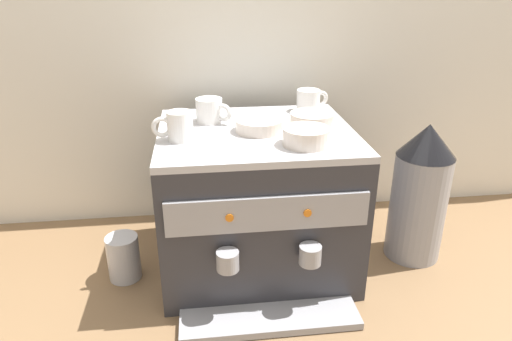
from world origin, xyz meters
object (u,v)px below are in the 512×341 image
at_px(ceramic_cup_2, 178,126).
at_px(ceramic_bowl_1, 306,137).
at_px(espresso_machine, 256,199).
at_px(milk_pitcher, 124,257).
at_px(ceramic_bowl_0, 311,121).
at_px(ceramic_cup_1, 309,100).
at_px(ceramic_cup_0, 210,110).
at_px(coffee_grinder, 420,193).
at_px(ceramic_bowl_2, 259,126).

relative_size(ceramic_cup_2, ceramic_bowl_1, 0.89).
bearing_deg(espresso_machine, milk_pitcher, -174.09).
height_order(espresso_machine, ceramic_bowl_1, ceramic_bowl_1).
bearing_deg(ceramic_bowl_0, ceramic_cup_1, 78.93).
distance_m(ceramic_bowl_0, milk_pitcher, 0.67).
bearing_deg(espresso_machine, ceramic_bowl_1, -48.77).
height_order(ceramic_cup_0, ceramic_bowl_0, ceramic_cup_0).
distance_m(ceramic_cup_2, coffee_grinder, 0.74).
xyz_separation_m(ceramic_cup_0, milk_pitcher, (-0.27, -0.14, -0.39)).
height_order(ceramic_cup_1, coffee_grinder, ceramic_cup_1).
bearing_deg(ceramic_bowl_1, ceramic_bowl_2, 130.65).
bearing_deg(ceramic_cup_1, ceramic_cup_2, -150.22).
xyz_separation_m(ceramic_cup_1, ceramic_cup_2, (-0.40, -0.23, 0.00)).
bearing_deg(milk_pitcher, ceramic_cup_2, -3.90).
bearing_deg(espresso_machine, ceramic_cup_2, -165.73).
distance_m(ceramic_cup_2, ceramic_bowl_2, 0.22).
bearing_deg(ceramic_bowl_2, espresso_machine, 141.61).
relative_size(ceramic_cup_1, ceramic_bowl_2, 0.83).
relative_size(ceramic_cup_2, ceramic_bowl_2, 0.83).
relative_size(ceramic_bowl_0, milk_pitcher, 0.90).
bearing_deg(ceramic_bowl_2, ceramic_cup_0, 142.16).
distance_m(ceramic_bowl_1, ceramic_bowl_2, 0.16).
distance_m(ceramic_cup_1, milk_pitcher, 0.73).
xyz_separation_m(ceramic_bowl_2, coffee_grinder, (0.49, -0.02, -0.22)).
bearing_deg(milk_pitcher, ceramic_bowl_0, 5.08).
distance_m(ceramic_cup_0, ceramic_cup_2, 0.17).
bearing_deg(coffee_grinder, ceramic_bowl_2, 177.48).
bearing_deg(ceramic_bowl_1, ceramic_cup_2, 167.01).
relative_size(espresso_machine, milk_pitcher, 4.32).
bearing_deg(ceramic_bowl_2, ceramic_bowl_1, -49.35).
bearing_deg(ceramic_bowl_2, ceramic_cup_2, -167.58).
distance_m(ceramic_cup_2, ceramic_bowl_0, 0.37).
height_order(ceramic_cup_2, coffee_grinder, ceramic_cup_2).
xyz_separation_m(ceramic_cup_0, ceramic_cup_1, (0.31, 0.08, -0.00)).
bearing_deg(milk_pitcher, ceramic_bowl_1, -9.73).
bearing_deg(espresso_machine, ceramic_cup_0, 142.20).
bearing_deg(ceramic_bowl_0, ceramic_bowl_2, -174.73).
distance_m(ceramic_bowl_1, coffee_grinder, 0.46).
relative_size(ceramic_bowl_2, coffee_grinder, 0.30).
bearing_deg(coffee_grinder, ceramic_cup_2, -177.87).
bearing_deg(ceramic_cup_1, ceramic_bowl_2, -135.32).
relative_size(espresso_machine, ceramic_bowl_2, 4.52).
relative_size(espresso_machine, ceramic_bowl_1, 4.88).
xyz_separation_m(ceramic_cup_0, ceramic_bowl_2, (0.13, -0.10, -0.02)).
height_order(ceramic_cup_2, milk_pitcher, ceramic_cup_2).
bearing_deg(coffee_grinder, ceramic_bowl_0, 174.03).
distance_m(ceramic_bowl_0, coffee_grinder, 0.41).
relative_size(ceramic_cup_1, ceramic_bowl_0, 0.88).
distance_m(ceramic_cup_2, ceramic_bowl_1, 0.33).
xyz_separation_m(espresso_machine, coffee_grinder, (0.49, -0.03, 0.01)).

